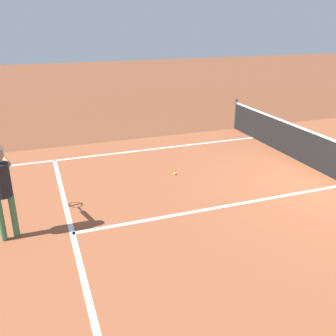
% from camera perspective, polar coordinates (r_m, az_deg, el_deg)
% --- Properties ---
extents(line_sideline_left, '(0.10, 11.89, 0.01)m').
position_cam_1_polar(line_sideline_left, '(11.05, -14.42, 1.38)').
color(line_sideline_left, white).
rests_on(line_sideline_left, ground_plane).
extents(line_service_near, '(8.22, 0.10, 0.01)m').
position_cam_1_polar(line_service_near, '(7.29, -14.22, -9.55)').
color(line_service_near, white).
rests_on(line_service_near, ground_plane).
extents(line_center_service, '(0.10, 6.40, 0.01)m').
position_cam_1_polar(line_center_service, '(8.13, 8.82, -5.68)').
color(line_center_service, white).
rests_on(line_center_service, ground_plane).
extents(player_near, '(1.24, 0.41, 1.71)m').
position_cam_1_polar(player_near, '(7.07, -23.85, -2.13)').
color(player_near, '#3F7247').
rests_on(player_near, ground_plane).
extents(tennis_ball_mid_court, '(0.07, 0.07, 0.07)m').
position_cam_1_polar(tennis_ball_mid_court, '(9.59, 1.03, -0.86)').
color(tennis_ball_mid_court, '#CCE033').
rests_on(tennis_ball_mid_court, ground_plane).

